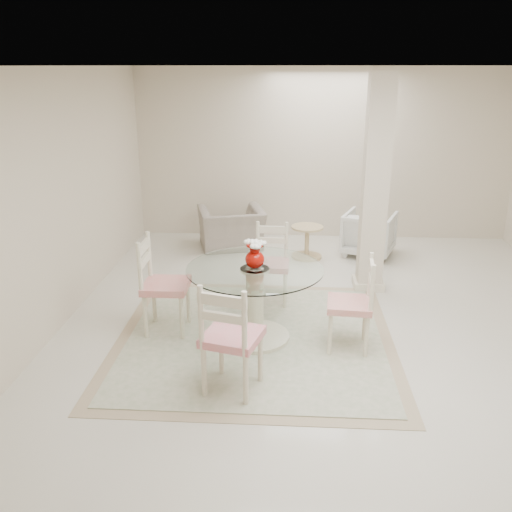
# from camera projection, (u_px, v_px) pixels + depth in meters

# --- Properties ---
(ground) EXTENTS (7.00, 7.00, 0.00)m
(ground) POSITION_uv_depth(u_px,v_px,m) (337.00, 332.00, 5.80)
(ground) COLOR silver
(ground) RESTS_ON ground
(room_shell) EXTENTS (6.02, 7.02, 2.71)m
(room_shell) POSITION_uv_depth(u_px,v_px,m) (347.00, 159.00, 5.19)
(room_shell) COLOR beige
(room_shell) RESTS_ON ground
(column) EXTENTS (0.30, 0.30, 2.70)m
(column) POSITION_uv_depth(u_px,v_px,m) (375.00, 184.00, 6.55)
(column) COLOR beige
(column) RESTS_ON ground
(area_rug) EXTENTS (2.87, 2.87, 0.02)m
(area_rug) POSITION_uv_depth(u_px,v_px,m) (255.00, 338.00, 5.66)
(area_rug) COLOR tan
(area_rug) RESTS_ON ground
(dining_table) EXTENTS (1.37, 1.37, 0.79)m
(dining_table) POSITION_uv_depth(u_px,v_px,m) (255.00, 304.00, 5.53)
(dining_table) COLOR beige
(dining_table) RESTS_ON ground
(red_vase) EXTENTS (0.22, 0.21, 0.29)m
(red_vase) POSITION_uv_depth(u_px,v_px,m) (255.00, 254.00, 5.35)
(red_vase) COLOR #9E0C04
(red_vase) RESTS_ON dining_table
(dining_chair_east) EXTENTS (0.46, 0.46, 1.07)m
(dining_chair_east) POSITION_uv_depth(u_px,v_px,m) (357.00, 297.00, 5.29)
(dining_chair_east) COLOR #F2E7C7
(dining_chair_east) RESTS_ON ground
(dining_chair_north) EXTENTS (0.43, 0.43, 1.05)m
(dining_chair_north) POSITION_uv_depth(u_px,v_px,m) (271.00, 257.00, 6.42)
(dining_chair_north) COLOR beige
(dining_chair_north) RESTS_ON ground
(dining_chair_west) EXTENTS (0.47, 0.46, 1.16)m
(dining_chair_west) POSITION_uv_depth(u_px,v_px,m) (158.00, 278.00, 5.64)
(dining_chair_west) COLOR beige
(dining_chair_west) RESTS_ON ground
(dining_chair_south) EXTENTS (0.57, 0.57, 1.15)m
(dining_chair_south) POSITION_uv_depth(u_px,v_px,m) (229.00, 331.00, 4.52)
(dining_chair_south) COLOR beige
(dining_chair_south) RESTS_ON ground
(recliner_taupe) EXTENTS (1.15, 1.06, 0.63)m
(recliner_taupe) POSITION_uv_depth(u_px,v_px,m) (231.00, 228.00, 8.40)
(recliner_taupe) COLOR gray
(recliner_taupe) RESTS_ON ground
(armchair_white) EXTENTS (0.91, 0.93, 0.66)m
(armchair_white) POSITION_uv_depth(u_px,v_px,m) (369.00, 233.00, 8.09)
(armchair_white) COLOR silver
(armchair_white) RESTS_ON ground
(side_table) EXTENTS (0.47, 0.47, 0.49)m
(side_table) POSITION_uv_depth(u_px,v_px,m) (307.00, 243.00, 7.98)
(side_table) COLOR #D9BD86
(side_table) RESTS_ON ground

